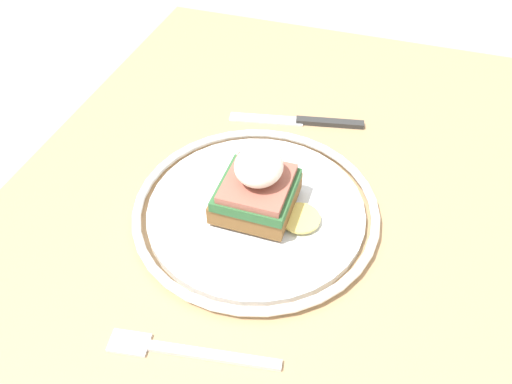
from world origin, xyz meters
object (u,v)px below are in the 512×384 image
knife (307,121)px  sandwich (258,187)px  fork (184,351)px  plate (256,209)px

knife → sandwich: bearing=176.5°
fork → knife: bearing=-3.6°
plate → fork: plate is taller
sandwich → fork: bearing=176.3°
sandwich → knife: 0.19m
plate → sandwich: bearing=-128.9°
plate → knife: bearing=-4.4°
sandwich → fork: sandwich is taller
sandwich → knife: (0.18, -0.01, -0.04)m
plate → sandwich: size_ratio=2.39×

